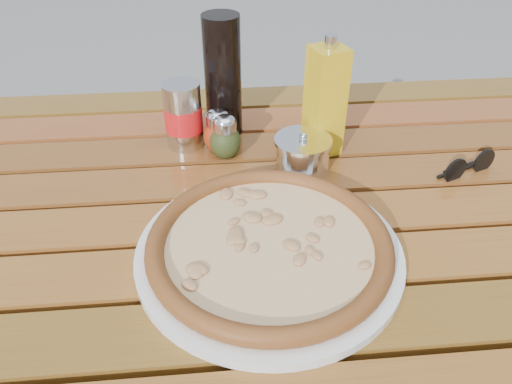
{
  "coord_description": "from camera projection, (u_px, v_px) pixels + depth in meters",
  "views": [
    {
      "loc": [
        -0.05,
        -0.58,
        1.23
      ],
      "look_at": [
        0.0,
        0.02,
        0.78
      ],
      "focal_mm": 35.0,
      "sensor_mm": 36.0,
      "label": 1
    }
  ],
  "objects": [
    {
      "name": "table",
      "position": [
        257.0,
        253.0,
        0.79
      ],
      "size": [
        1.4,
        0.9,
        0.75
      ],
      "color": "#3B1D0D",
      "rests_on": "ground"
    },
    {
      "name": "plate",
      "position": [
        269.0,
        253.0,
        0.68
      ],
      "size": [
        0.43,
        0.43,
        0.01
      ],
      "primitive_type": "cylinder",
      "rotation": [
        0.0,
        0.0,
        -0.21
      ],
      "color": "white",
      "rests_on": "table"
    },
    {
      "name": "pizza",
      "position": [
        269.0,
        244.0,
        0.67
      ],
      "size": [
        0.38,
        0.38,
        0.03
      ],
      "rotation": [
        0.0,
        0.0,
        -0.16
      ],
      "color": "#FCE6B4",
      "rests_on": "plate"
    },
    {
      "name": "pepper_shaker",
      "position": [
        218.0,
        132.0,
        0.88
      ],
      "size": [
        0.07,
        0.07,
        0.08
      ],
      "rotation": [
        0.0,
        0.0,
        -0.41
      ],
      "color": "#A23112",
      "rests_on": "table"
    },
    {
      "name": "oregano_shaker",
      "position": [
        225.0,
        138.0,
        0.86
      ],
      "size": [
        0.07,
        0.07,
        0.08
      ],
      "rotation": [
        0.0,
        0.0,
        0.42
      ],
      "color": "#354019",
      "rests_on": "table"
    },
    {
      "name": "dark_bottle",
      "position": [
        223.0,
        77.0,
        0.89
      ],
      "size": [
        0.07,
        0.07,
        0.22
      ],
      "primitive_type": "cylinder",
      "rotation": [
        0.0,
        0.0,
        -0.02
      ],
      "color": "black",
      "rests_on": "table"
    },
    {
      "name": "soda_can",
      "position": [
        183.0,
        116.0,
        0.88
      ],
      "size": [
        0.08,
        0.08,
        0.12
      ],
      "rotation": [
        0.0,
        0.0,
        -0.14
      ],
      "color": "silver",
      "rests_on": "table"
    },
    {
      "name": "olive_oil_cruet",
      "position": [
        325.0,
        101.0,
        0.84
      ],
      "size": [
        0.07,
        0.07,
        0.21
      ],
      "rotation": [
        0.0,
        0.0,
        0.32
      ],
      "color": "gold",
      "rests_on": "table"
    },
    {
      "name": "parmesan_tin",
      "position": [
        302.0,
        154.0,
        0.83
      ],
      "size": [
        0.1,
        0.1,
        0.07
      ],
      "rotation": [
        0.0,
        0.0,
        0.02
      ],
      "color": "silver",
      "rests_on": "table"
    },
    {
      "name": "sunglasses",
      "position": [
        468.0,
        166.0,
        0.83
      ],
      "size": [
        0.11,
        0.06,
        0.04
      ],
      "rotation": [
        0.0,
        0.0,
        0.37
      ],
      "color": "black",
      "rests_on": "table"
    }
  ]
}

